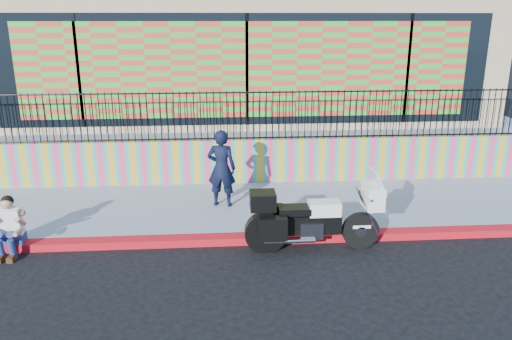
{
  "coord_description": "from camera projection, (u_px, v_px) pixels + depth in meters",
  "views": [
    {
      "loc": [
        -0.72,
        -8.74,
        4.15
      ],
      "look_at": [
        0.02,
        1.2,
        1.08
      ],
      "focal_mm": 35.0,
      "sensor_mm": 36.0,
      "label": 1
    }
  ],
  "objects": [
    {
      "name": "ground",
      "position": [
        260.0,
        242.0,
        9.6
      ],
      "size": [
        90.0,
        90.0,
        0.0
      ],
      "primitive_type": "plane",
      "color": "black",
      "rests_on": "ground"
    },
    {
      "name": "red_curb",
      "position": [
        260.0,
        238.0,
        9.58
      ],
      "size": [
        16.0,
        0.3,
        0.15
      ],
      "primitive_type": "cube",
      "color": "red",
      "rests_on": "ground"
    },
    {
      "name": "sidewalk",
      "position": [
        254.0,
        207.0,
        11.15
      ],
      "size": [
        16.0,
        3.0,
        0.15
      ],
      "primitive_type": "cube",
      "color": "gray",
      "rests_on": "ground"
    },
    {
      "name": "mural_wall",
      "position": [
        249.0,
        161.0,
        12.5
      ],
      "size": [
        16.0,
        0.2,
        1.1
      ],
      "primitive_type": "cube",
      "color": "#F54078",
      "rests_on": "sidewalk"
    },
    {
      "name": "metal_fence",
      "position": [
        249.0,
        115.0,
        12.16
      ],
      "size": [
        15.8,
        0.04,
        1.2
      ],
      "primitive_type": null,
      "color": "black",
      "rests_on": "mural_wall"
    },
    {
      "name": "elevated_platform",
      "position": [
        241.0,
        123.0,
        17.38
      ],
      "size": [
        16.0,
        10.0,
        1.25
      ],
      "primitive_type": "cube",
      "color": "gray",
      "rests_on": "ground"
    },
    {
      "name": "storefront_building",
      "position": [
        240.0,
        46.0,
        16.4
      ],
      "size": [
        14.0,
        8.06,
        4.0
      ],
      "color": "tan",
      "rests_on": "elevated_platform"
    },
    {
      "name": "police_motorcycle",
      "position": [
        311.0,
        217.0,
        9.12
      ],
      "size": [
        2.46,
        0.81,
        1.53
      ],
      "color": "black",
      "rests_on": "ground"
    },
    {
      "name": "police_officer",
      "position": [
        222.0,
        168.0,
        10.83
      ],
      "size": [
        0.69,
        0.53,
        1.71
      ],
      "primitive_type": "imported",
      "rotation": [
        0.0,
        0.0,
        2.93
      ],
      "color": "black",
      "rests_on": "sidewalk"
    },
    {
      "name": "seated_man",
      "position": [
        9.0,
        232.0,
        8.97
      ],
      "size": [
        0.54,
        0.71,
        1.06
      ],
      "color": "navy",
      "rests_on": "ground"
    }
  ]
}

